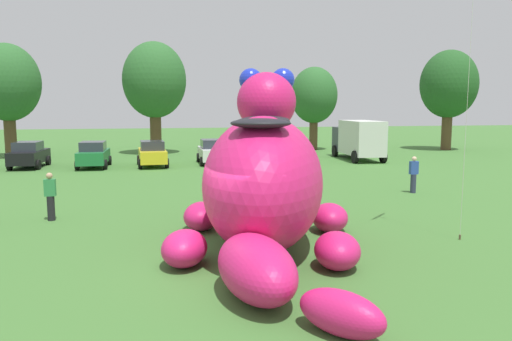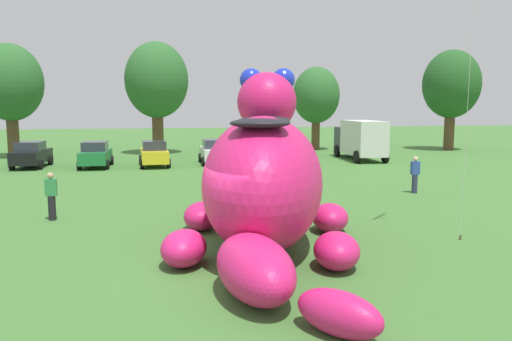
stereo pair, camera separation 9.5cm
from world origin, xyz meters
name	(u,v)px [view 2 (the right image)]	position (x,y,z in m)	size (l,w,h in m)	color
ground_plane	(224,269)	(0.00, 0.00, 0.00)	(160.00, 160.00, 0.00)	#427533
giant_inflatable_creature	(263,180)	(1.39, 1.73, 1.94)	(6.33, 10.67, 5.30)	#E01E6B
car_black	(31,154)	(-9.70, 22.81, 0.86)	(2.09, 4.18, 1.72)	black
car_green	(96,154)	(-5.56, 22.02, 0.86)	(2.00, 4.13, 1.72)	#1E7238
car_yellow	(154,153)	(-1.77, 21.92, 0.86)	(2.12, 4.19, 1.72)	yellow
car_white	(214,152)	(2.34, 22.53, 0.86)	(1.95, 4.10, 1.72)	white
car_red	(273,151)	(6.39, 21.86, 0.86)	(2.16, 4.21, 1.72)	red
box_truck	(360,138)	(13.44, 23.04, 1.60)	(2.65, 6.50, 2.95)	#333842
tree_left	(10,83)	(-12.62, 29.87, 5.77)	(4.97, 4.97, 8.82)	brown
tree_mid_left	(157,81)	(-1.47, 30.89, 6.11)	(5.26, 5.26, 9.34)	brown
tree_centre_left	(316,96)	(12.83, 31.88, 4.95)	(4.27, 4.27, 7.57)	brown
tree_centre	(451,85)	(24.79, 29.23, 5.93)	(5.11, 5.11, 9.07)	brown
spectator_mid_field	(51,197)	(-5.27, 6.47, 0.85)	(0.38, 0.26, 1.71)	black
spectator_by_cars	(415,175)	(10.16, 9.00, 0.85)	(0.38, 0.26, 1.71)	#2D334C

